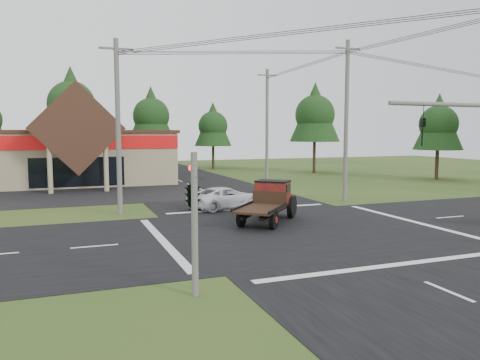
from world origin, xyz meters
name	(u,v)px	position (x,y,z in m)	size (l,w,h in m)	color
ground	(298,230)	(0.00, 0.00, 0.00)	(120.00, 120.00, 0.00)	#2B4719
road_ns	(298,230)	(0.00, 0.00, 0.01)	(12.00, 120.00, 0.02)	black
road_ew	(298,230)	(0.00, 0.00, 0.01)	(120.00, 12.00, 0.02)	black
parking_apron	(26,196)	(-14.00, 19.00, 0.01)	(28.00, 14.00, 0.02)	black
cvs_building	(13,155)	(-15.70, 29.57, 2.78)	(30.40, 18.20, 9.19)	tan
traffic_signal_corner	(193,181)	(-7.50, -7.32, 3.52)	(0.53, 2.48, 4.40)	#595651
utility_pole_nw	(118,126)	(-8.00, 8.00, 5.39)	(2.00, 0.30, 10.50)	#595651
utility_pole_ne	(346,120)	(8.00, 8.00, 5.89)	(2.00, 0.30, 11.50)	#595651
utility_pole_n	(267,125)	(8.00, 22.00, 5.74)	(2.00, 0.30, 11.20)	#595651
tree_row_c	(71,102)	(-10.00, 41.00, 8.72)	(7.28, 7.28, 13.13)	#332316
tree_row_d	(151,114)	(0.00, 42.00, 7.38)	(6.16, 6.16, 11.11)	#332316
tree_row_e	(213,125)	(8.00, 40.00, 6.03)	(5.04, 5.04, 9.09)	#332316
tree_side_ne	(315,113)	(18.00, 30.00, 7.38)	(6.16, 6.16, 11.11)	#332316
tree_side_e_near	(439,122)	(26.00, 18.00, 6.03)	(5.04, 5.04, 9.09)	#332316
antique_flatbed_truck	(267,202)	(-0.73, 2.35, 1.15)	(2.09, 5.48, 2.29)	#4F0B11
white_pickup	(225,198)	(-1.27, 7.93, 0.70)	(2.32, 5.04, 1.40)	white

